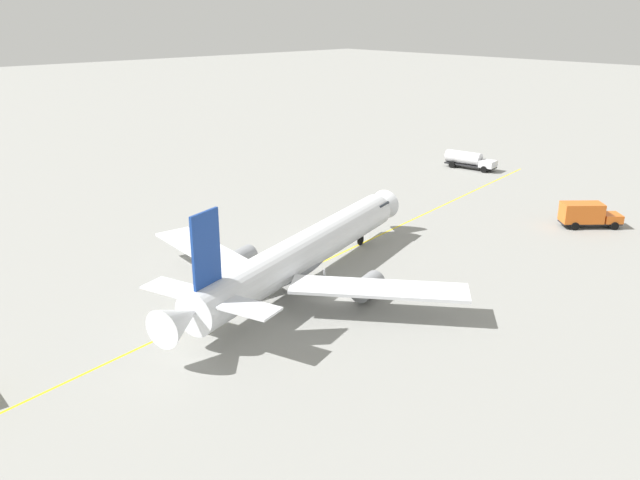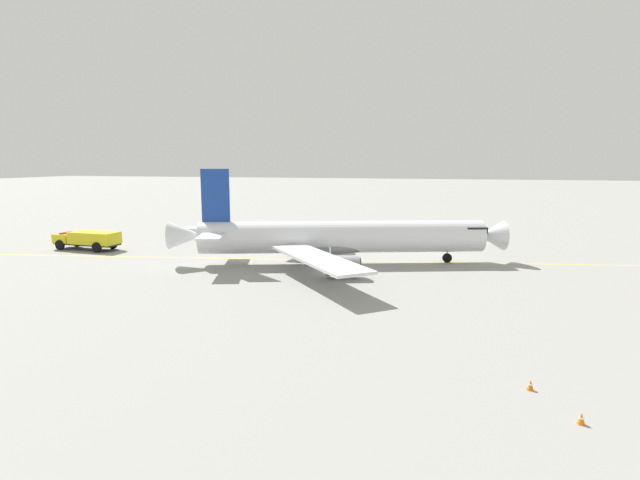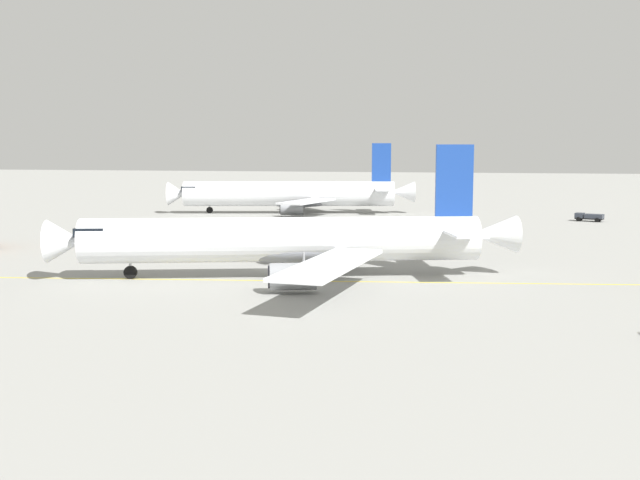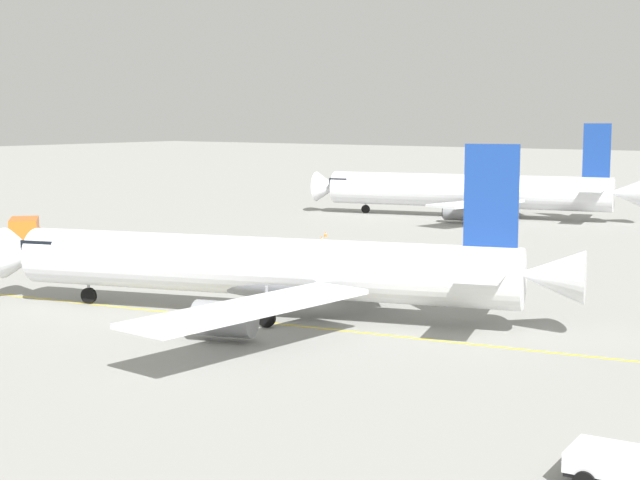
{
  "view_description": "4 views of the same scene",
  "coord_description": "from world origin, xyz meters",
  "px_view_note": "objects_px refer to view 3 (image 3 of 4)",
  "views": [
    {
      "loc": [
        41.61,
        -40.32,
        25.62
      ],
      "look_at": [
        -2.89,
        0.59,
        4.4
      ],
      "focal_mm": 36.82,
      "sensor_mm": 36.0,
      "label": 1
    },
    {
      "loc": [
        51.66,
        11.31,
        11.92
      ],
      "look_at": [
        -5.02,
        -3.52,
        2.54
      ],
      "focal_mm": 27.56,
      "sensor_mm": 36.0,
      "label": 2
    },
    {
      "loc": [
        -64.02,
        -18.09,
        10.63
      ],
      "look_at": [
        -3.7,
        -3.77,
        3.2
      ],
      "focal_mm": 42.16,
      "sensor_mm": 36.0,
      "label": 3
    },
    {
      "loc": [
        -51.84,
        -39.28,
        12.79
      ],
      "look_at": [
        -0.14,
        -2.48,
        4.62
      ],
      "focal_mm": 54.65,
      "sensor_mm": 36.0,
      "label": 4
    }
  ],
  "objects_px": {
    "baggage_truck_truck": "(589,217)",
    "safety_cone_mid": "(218,229)",
    "airliner_main": "(288,241)",
    "safety_cone_near": "(222,232)",
    "airliner_secondary": "(292,195)",
    "safety_cone_far": "(214,227)"
  },
  "relations": [
    {
      "from": "baggage_truck_truck",
      "to": "safety_cone_near",
      "type": "relative_size",
      "value": 7.85
    },
    {
      "from": "airliner_main",
      "to": "safety_cone_near",
      "type": "bearing_deg",
      "value": -77.27
    },
    {
      "from": "baggage_truck_truck",
      "to": "safety_cone_far",
      "type": "distance_m",
      "value": 55.88
    },
    {
      "from": "safety_cone_mid",
      "to": "airliner_main",
      "type": "bearing_deg",
      "value": -149.88
    },
    {
      "from": "baggage_truck_truck",
      "to": "safety_cone_far",
      "type": "relative_size",
      "value": 7.85
    },
    {
      "from": "safety_cone_near",
      "to": "safety_cone_mid",
      "type": "distance_m",
      "value": 3.53
    },
    {
      "from": "safety_cone_far",
      "to": "airliner_main",
      "type": "bearing_deg",
      "value": -149.96
    },
    {
      "from": "airliner_main",
      "to": "safety_cone_near",
      "type": "xyz_separation_m",
      "value": [
        29.16,
        16.98,
        -2.75
      ]
    },
    {
      "from": "baggage_truck_truck",
      "to": "airliner_main",
      "type": "bearing_deg",
      "value": 81.08
    },
    {
      "from": "safety_cone_near",
      "to": "safety_cone_far",
      "type": "height_order",
      "value": "same"
    },
    {
      "from": "airliner_secondary",
      "to": "baggage_truck_truck",
      "type": "distance_m",
      "value": 47.5
    },
    {
      "from": "safety_cone_far",
      "to": "safety_cone_near",
      "type": "bearing_deg",
      "value": -150.7
    },
    {
      "from": "airliner_secondary",
      "to": "safety_cone_near",
      "type": "relative_size",
      "value": 75.12
    },
    {
      "from": "airliner_main",
      "to": "safety_cone_near",
      "type": "relative_size",
      "value": 70.08
    },
    {
      "from": "safety_cone_mid",
      "to": "safety_cone_far",
      "type": "distance_m",
      "value": 3.86
    },
    {
      "from": "airliner_secondary",
      "to": "baggage_truck_truck",
      "type": "relative_size",
      "value": 9.57
    },
    {
      "from": "airliner_secondary",
      "to": "baggage_truck_truck",
      "type": "height_order",
      "value": "airliner_secondary"
    },
    {
      "from": "airliner_main",
      "to": "safety_cone_near",
      "type": "height_order",
      "value": "airliner_main"
    },
    {
      "from": "safety_cone_mid",
      "to": "safety_cone_far",
      "type": "height_order",
      "value": "same"
    },
    {
      "from": "baggage_truck_truck",
      "to": "safety_cone_mid",
      "type": "distance_m",
      "value": 55.67
    },
    {
      "from": "baggage_truck_truck",
      "to": "safety_cone_near",
      "type": "distance_m",
      "value": 55.7
    },
    {
      "from": "safety_cone_near",
      "to": "airliner_main",
      "type": "bearing_deg",
      "value": -149.79
    }
  ]
}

